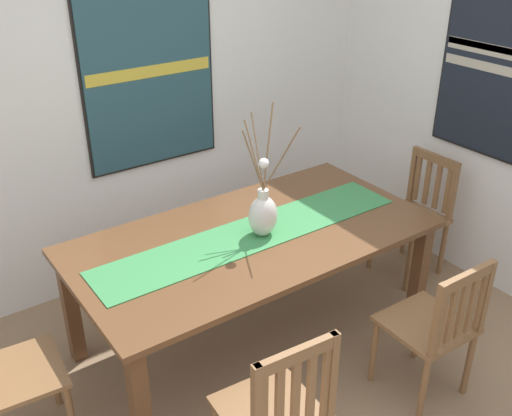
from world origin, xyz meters
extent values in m
cube|color=#8E7051|center=(0.00, 0.00, -0.01)|extent=(6.40, 6.40, 0.03)
cube|color=silver|center=(0.00, 1.86, 1.35)|extent=(6.40, 0.12, 2.70)
cube|color=brown|center=(0.08, 0.68, 0.73)|extent=(2.08, 1.08, 0.03)
cube|color=brown|center=(-0.88, 0.22, 0.36)|extent=(0.08, 0.08, 0.71)
cube|color=brown|center=(1.04, 0.22, 0.36)|extent=(0.08, 0.08, 0.71)
cube|color=brown|center=(-0.88, 1.14, 0.36)|extent=(0.08, 0.08, 0.71)
cube|color=brown|center=(1.04, 1.14, 0.36)|extent=(0.08, 0.08, 0.71)
cube|color=#388447|center=(0.08, 0.68, 0.75)|extent=(1.91, 0.36, 0.01)
ellipsoid|color=silver|center=(0.13, 0.64, 0.87)|extent=(0.17, 0.15, 0.24)
cylinder|color=silver|center=(0.13, 0.64, 1.01)|extent=(0.06, 0.06, 0.05)
cylinder|color=brown|center=(0.11, 0.71, 1.22)|extent=(0.04, 0.14, 0.37)
cylinder|color=brown|center=(0.06, 0.64, 1.22)|extent=(0.14, 0.01, 0.38)
cylinder|color=brown|center=(0.20, 0.70, 1.26)|extent=(0.15, 0.12, 0.45)
cylinder|color=brown|center=(0.15, 0.73, 1.23)|extent=(0.05, 0.18, 0.39)
cylinder|color=brown|center=(0.19, 0.57, 1.22)|extent=(0.13, 0.15, 0.39)
sphere|color=white|center=(0.10, 0.60, 1.22)|extent=(0.06, 0.06, 0.06)
cube|color=brown|center=(0.60, -0.20, 0.44)|extent=(0.43, 0.43, 0.03)
cylinder|color=brown|center=(0.42, -0.01, 0.21)|extent=(0.04, 0.04, 0.43)
cylinder|color=brown|center=(0.78, -0.02, 0.21)|extent=(0.04, 0.04, 0.43)
cylinder|color=brown|center=(0.41, -0.37, 0.21)|extent=(0.04, 0.04, 0.43)
cylinder|color=brown|center=(0.77, -0.38, 0.21)|extent=(0.04, 0.04, 0.43)
cube|color=brown|center=(0.41, -0.38, 0.66)|extent=(0.04, 0.04, 0.43)
cube|color=brown|center=(0.77, -0.39, 0.66)|extent=(0.04, 0.04, 0.43)
cube|color=brown|center=(0.59, -0.39, 0.85)|extent=(0.38, 0.04, 0.06)
cube|color=brown|center=(0.44, -0.39, 0.65)|extent=(0.04, 0.02, 0.34)
cube|color=brown|center=(0.52, -0.39, 0.65)|extent=(0.04, 0.02, 0.34)
cube|color=brown|center=(0.59, -0.39, 0.65)|extent=(0.04, 0.02, 0.34)
cube|color=brown|center=(0.67, -0.39, 0.65)|extent=(0.04, 0.02, 0.34)
cube|color=brown|center=(0.74, -0.39, 0.65)|extent=(0.04, 0.02, 0.34)
cube|color=brown|center=(1.44, 0.66, 0.44)|extent=(0.42, 0.42, 0.03)
cylinder|color=brown|center=(1.26, 0.48, 0.21)|extent=(0.04, 0.04, 0.43)
cylinder|color=brown|center=(1.26, 0.84, 0.21)|extent=(0.04, 0.04, 0.43)
cylinder|color=brown|center=(1.62, 0.48, 0.21)|extent=(0.04, 0.04, 0.43)
cylinder|color=brown|center=(1.62, 0.84, 0.21)|extent=(0.04, 0.04, 0.43)
cube|color=brown|center=(1.63, 0.48, 0.67)|extent=(0.04, 0.04, 0.43)
cube|color=brown|center=(1.63, 0.84, 0.67)|extent=(0.04, 0.04, 0.43)
cube|color=brown|center=(1.63, 0.66, 0.85)|extent=(0.03, 0.38, 0.06)
cube|color=brown|center=(1.63, 0.52, 0.65)|extent=(0.02, 0.04, 0.34)
cube|color=brown|center=(1.63, 0.61, 0.65)|extent=(0.02, 0.04, 0.34)
cube|color=brown|center=(1.63, 0.70, 0.65)|extent=(0.02, 0.04, 0.34)
cube|color=brown|center=(1.63, 0.80, 0.65)|extent=(0.02, 0.04, 0.34)
cube|color=brown|center=(-1.29, 0.68, 0.44)|extent=(0.45, 0.45, 0.03)
cylinder|color=brown|center=(-1.10, 0.84, 0.21)|extent=(0.04, 0.04, 0.43)
cube|color=brown|center=(-0.44, -0.20, 0.44)|extent=(0.45, 0.45, 0.03)
cylinder|color=brown|center=(-0.25, -0.04, 0.21)|extent=(0.04, 0.04, 0.43)
cube|color=brown|center=(-0.64, -0.38, 0.69)|extent=(0.04, 0.04, 0.48)
cube|color=brown|center=(-0.28, -0.40, 0.69)|extent=(0.04, 0.04, 0.48)
cube|color=brown|center=(-0.46, -0.39, 0.90)|extent=(0.38, 0.06, 0.06)
cube|color=brown|center=(-0.61, -0.38, 0.68)|extent=(0.04, 0.02, 0.39)
cube|color=brown|center=(-0.53, -0.38, 0.68)|extent=(0.04, 0.02, 0.39)
cube|color=brown|center=(-0.46, -0.39, 0.68)|extent=(0.04, 0.02, 0.39)
cube|color=brown|center=(-0.38, -0.40, 0.68)|extent=(0.04, 0.02, 0.39)
cube|color=brown|center=(-0.31, -0.40, 0.68)|extent=(0.04, 0.02, 0.39)
cube|color=black|center=(0.04, 1.80, 1.43)|extent=(0.94, 0.04, 1.22)
cube|color=#284C56|center=(0.04, 1.78, 1.43)|extent=(0.91, 0.01, 1.19)
cube|color=gold|center=(0.04, 1.77, 1.46)|extent=(0.88, 0.00, 0.08)
cube|color=black|center=(1.80, 0.45, 1.49)|extent=(0.04, 0.78, 1.12)
cube|color=black|center=(1.78, 0.45, 1.49)|extent=(0.01, 0.75, 1.09)
cube|color=#B2A893|center=(1.77, 0.45, 1.63)|extent=(0.00, 0.72, 0.04)
cube|color=#B2A893|center=(1.77, 0.45, 1.61)|extent=(0.00, 0.72, 0.07)
cube|color=#B2A893|center=(1.77, 0.45, 1.50)|extent=(0.00, 0.72, 0.06)
camera|label=1|loc=(-1.59, -1.73, 2.45)|focal=41.56mm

